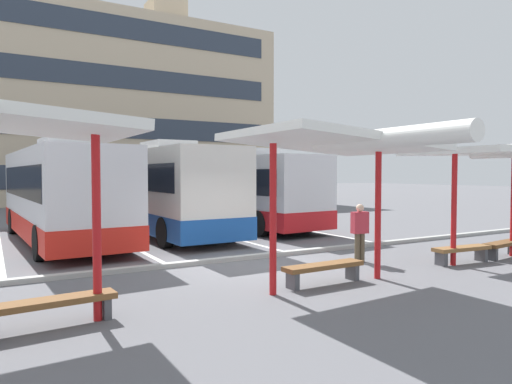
{
  "coord_description": "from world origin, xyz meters",
  "views": [
    {
      "loc": [
        -5.9,
        -10.22,
        2.4
      ],
      "look_at": [
        1.74,
        3.0,
        1.79
      ],
      "focal_mm": 32.37,
      "sensor_mm": 36.0,
      "label": 1
    }
  ],
  "objects_px": {
    "coach_bus_0": "(62,195)",
    "bench_2": "(324,269)",
    "waiting_shelter_2": "(496,154)",
    "bench_4": "(503,246)",
    "bench_1": "(50,306)",
    "bench_3": "(462,251)",
    "waiting_shelter_1": "(338,145)",
    "coach_bus_2": "(234,191)",
    "coach_bus_1": "(156,191)",
    "waiting_passenger_0": "(360,229)"
  },
  "relations": [
    {
      "from": "coach_bus_2",
      "to": "bench_3",
      "type": "xyz_separation_m",
      "value": [
        1.13,
        -11.07,
        -1.27
      ]
    },
    {
      "from": "bench_2",
      "to": "bench_3",
      "type": "distance_m",
      "value": 4.67
    },
    {
      "from": "bench_1",
      "to": "bench_3",
      "type": "bearing_deg",
      "value": 0.56
    },
    {
      "from": "coach_bus_1",
      "to": "waiting_shelter_1",
      "type": "bearing_deg",
      "value": -88.61
    },
    {
      "from": "waiting_shelter_2",
      "to": "coach_bus_2",
      "type": "bearing_deg",
      "value": 100.08
    },
    {
      "from": "waiting_shelter_1",
      "to": "bench_4",
      "type": "xyz_separation_m",
      "value": [
        6.47,
        0.43,
        -2.66
      ]
    },
    {
      "from": "bench_1",
      "to": "bench_2",
      "type": "height_order",
      "value": "same"
    },
    {
      "from": "waiting_shelter_1",
      "to": "bench_4",
      "type": "relative_size",
      "value": 2.88
    },
    {
      "from": "waiting_shelter_1",
      "to": "coach_bus_2",
      "type": "bearing_deg",
      "value": 72.94
    },
    {
      "from": "coach_bus_0",
      "to": "bench_2",
      "type": "relative_size",
      "value": 5.22
    },
    {
      "from": "waiting_shelter_2",
      "to": "bench_4",
      "type": "xyz_separation_m",
      "value": [
        0.9,
        0.29,
        -2.6
      ]
    },
    {
      "from": "coach_bus_0",
      "to": "waiting_shelter_1",
      "type": "distance_m",
      "value": 10.84
    },
    {
      "from": "bench_3",
      "to": "coach_bus_1",
      "type": "bearing_deg",
      "value": 114.57
    },
    {
      "from": "coach_bus_1",
      "to": "bench_1",
      "type": "xyz_separation_m",
      "value": [
        -5.18,
        -10.9,
        -1.35
      ]
    },
    {
      "from": "waiting_shelter_1",
      "to": "bench_2",
      "type": "xyz_separation_m",
      "value": [
        0.0,
        0.46,
        -2.65
      ]
    },
    {
      "from": "coach_bus_0",
      "to": "bench_4",
      "type": "relative_size",
      "value": 5.84
    },
    {
      "from": "coach_bus_0",
      "to": "waiting_passenger_0",
      "type": "xyz_separation_m",
      "value": [
        6.51,
        -7.97,
        -0.75
      ]
    },
    {
      "from": "waiting_shelter_2",
      "to": "waiting_shelter_1",
      "type": "bearing_deg",
      "value": -178.58
    },
    {
      "from": "coach_bus_2",
      "to": "waiting_passenger_0",
      "type": "relative_size",
      "value": 6.93
    },
    {
      "from": "coach_bus_2",
      "to": "bench_4",
      "type": "relative_size",
      "value": 6.22
    },
    {
      "from": "coach_bus_1",
      "to": "bench_4",
      "type": "height_order",
      "value": "coach_bus_1"
    },
    {
      "from": "coach_bus_0",
      "to": "bench_4",
      "type": "bearing_deg",
      "value": -42.15
    },
    {
      "from": "coach_bus_1",
      "to": "waiting_passenger_0",
      "type": "height_order",
      "value": "coach_bus_1"
    },
    {
      "from": "bench_1",
      "to": "waiting_shelter_2",
      "type": "bearing_deg",
      "value": -1.19
    },
    {
      "from": "bench_4",
      "to": "waiting_shelter_1",
      "type": "bearing_deg",
      "value": -176.21
    },
    {
      "from": "bench_3",
      "to": "waiting_passenger_0",
      "type": "xyz_separation_m",
      "value": [
        -2.23,
        1.52,
        0.56
      ]
    },
    {
      "from": "waiting_shelter_1",
      "to": "waiting_passenger_0",
      "type": "xyz_separation_m",
      "value": [
        2.44,
        1.99,
        -2.1
      ]
    },
    {
      "from": "coach_bus_0",
      "to": "bench_3",
      "type": "distance_m",
      "value": 12.97
    },
    {
      "from": "coach_bus_2",
      "to": "waiting_shelter_2",
      "type": "relative_size",
      "value": 2.3
    },
    {
      "from": "bench_3",
      "to": "waiting_passenger_0",
      "type": "height_order",
      "value": "waiting_passenger_0"
    },
    {
      "from": "coach_bus_2",
      "to": "waiting_shelter_1",
      "type": "relative_size",
      "value": 2.16
    },
    {
      "from": "coach_bus_1",
      "to": "waiting_shelter_1",
      "type": "xyz_separation_m",
      "value": [
        0.27,
        -11.27,
        1.31
      ]
    },
    {
      "from": "coach_bus_1",
      "to": "bench_3",
      "type": "height_order",
      "value": "coach_bus_1"
    },
    {
      "from": "waiting_shelter_1",
      "to": "bench_3",
      "type": "relative_size",
      "value": 2.8
    },
    {
      "from": "bench_2",
      "to": "waiting_shelter_1",
      "type": "bearing_deg",
      "value": -90.0
    },
    {
      "from": "coach_bus_0",
      "to": "coach_bus_2",
      "type": "xyz_separation_m",
      "value": [
        7.61,
        1.58,
        -0.04
      ]
    },
    {
      "from": "bench_1",
      "to": "coach_bus_2",
      "type": "bearing_deg",
      "value": 51.16
    },
    {
      "from": "coach_bus_2",
      "to": "waiting_shelter_2",
      "type": "xyz_separation_m",
      "value": [
        2.03,
        -11.4,
        1.33
      ]
    },
    {
      "from": "bench_1",
      "to": "bench_2",
      "type": "distance_m",
      "value": 5.45
    },
    {
      "from": "coach_bus_1",
      "to": "coach_bus_2",
      "type": "bearing_deg",
      "value": 4.05
    },
    {
      "from": "bench_1",
      "to": "bench_2",
      "type": "bearing_deg",
      "value": 0.98
    },
    {
      "from": "coach_bus_1",
      "to": "bench_3",
      "type": "distance_m",
      "value": 11.96
    },
    {
      "from": "waiting_shelter_2",
      "to": "coach_bus_1",
      "type": "bearing_deg",
      "value": 117.69
    },
    {
      "from": "coach_bus_1",
      "to": "bench_1",
      "type": "bearing_deg",
      "value": -115.42
    },
    {
      "from": "coach_bus_2",
      "to": "bench_2",
      "type": "height_order",
      "value": "coach_bus_2"
    },
    {
      "from": "bench_1",
      "to": "bench_3",
      "type": "height_order",
      "value": "same"
    },
    {
      "from": "waiting_shelter_1",
      "to": "bench_4",
      "type": "bearing_deg",
      "value": 3.79
    },
    {
      "from": "coach_bus_2",
      "to": "bench_4",
      "type": "bearing_deg",
      "value": -75.25
    },
    {
      "from": "bench_2",
      "to": "waiting_passenger_0",
      "type": "distance_m",
      "value": 2.93
    },
    {
      "from": "coach_bus_1",
      "to": "waiting_shelter_2",
      "type": "height_order",
      "value": "coach_bus_1"
    }
  ]
}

